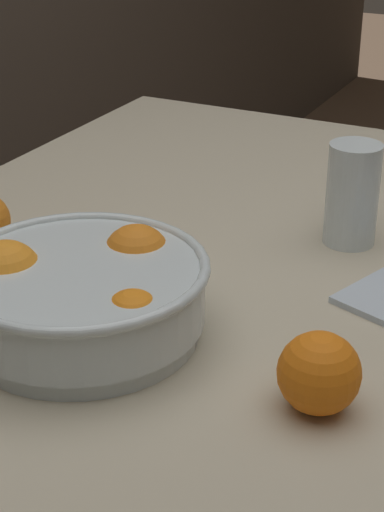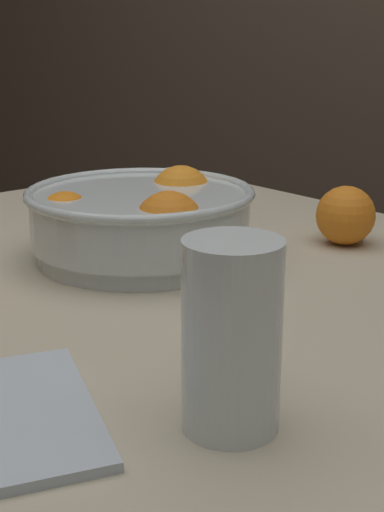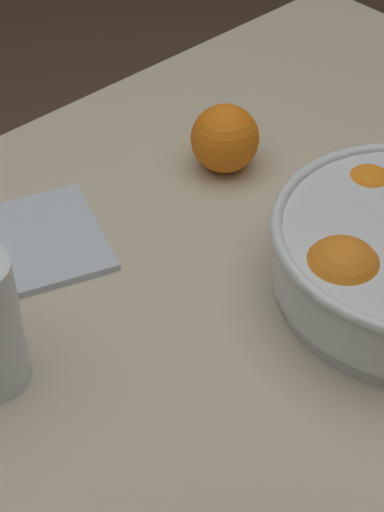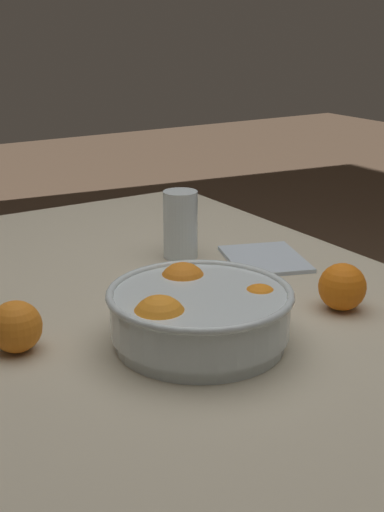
{
  "view_description": "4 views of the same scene",
  "coord_description": "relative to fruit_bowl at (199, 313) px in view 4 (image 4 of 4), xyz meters",
  "views": [
    {
      "loc": [
        -0.88,
        -0.43,
        1.26
      ],
      "look_at": [
        -0.06,
        -0.02,
        0.81
      ],
      "focal_mm": 60.0,
      "sensor_mm": 36.0,
      "label": 1
    },
    {
      "loc": [
        0.49,
        -0.46,
        1.04
      ],
      "look_at": [
        -0.04,
        -0.01,
        0.82
      ],
      "focal_mm": 50.0,
      "sensor_mm": 36.0,
      "label": 2
    },
    {
      "loc": [
        0.37,
        0.35,
        1.38
      ],
      "look_at": [
        -0.03,
        -0.08,
        0.84
      ],
      "focal_mm": 60.0,
      "sensor_mm": 36.0,
      "label": 3
    },
    {
      "loc": [
        -1.02,
        0.58,
        1.24
      ],
      "look_at": [
        -0.04,
        -0.04,
        0.85
      ],
      "focal_mm": 50.0,
      "sensor_mm": 36.0,
      "label": 4
    }
  ],
  "objects": [
    {
      "name": "napkin",
      "position": [
        0.25,
        -0.32,
        -0.05
      ],
      "size": [
        0.22,
        0.2,
        0.01
      ],
      "primitive_type": "cube",
      "rotation": [
        0.0,
        0.0,
        -0.34
      ],
      "color": "silver",
      "rests_on": "dining_table"
    },
    {
      "name": "juice_glass",
      "position": [
        0.36,
        -0.19,
        0.01
      ],
      "size": [
        0.07,
        0.07,
        0.14
      ],
      "color": "#F4A314",
      "rests_on": "dining_table"
    },
    {
      "name": "dining_table",
      "position": [
        0.2,
        -0.05,
        -0.13
      ],
      "size": [
        1.34,
        0.93,
        0.77
      ],
      "color": "#B7AD93",
      "rests_on": "ground_plane"
    },
    {
      "name": "orange_loose_front",
      "position": [
        0.12,
        0.24,
        -0.01
      ],
      "size": [
        0.08,
        0.08,
        0.08
      ],
      "primitive_type": "sphere",
      "color": "orange",
      "rests_on": "dining_table"
    },
    {
      "name": "orange_loose_near_bowl",
      "position": [
        -0.02,
        -0.28,
        -0.01
      ],
      "size": [
        0.08,
        0.08,
        0.08
      ],
      "primitive_type": "sphere",
      "color": "orange",
      "rests_on": "dining_table"
    },
    {
      "name": "fruit_bowl",
      "position": [
        0.0,
        0.0,
        0.0
      ],
      "size": [
        0.28,
        0.28,
        0.1
      ],
      "color": "silver",
      "rests_on": "dining_table"
    }
  ]
}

